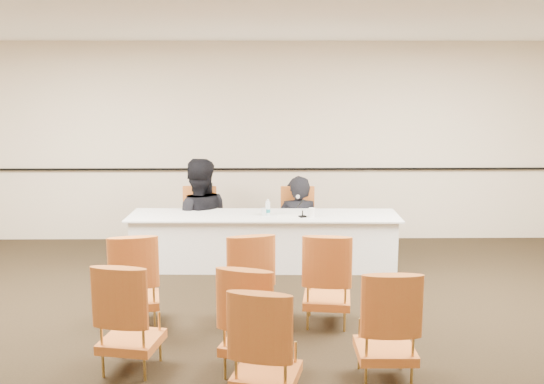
{
  "coord_description": "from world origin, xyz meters",
  "views": [
    {
      "loc": [
        0.05,
        -5.16,
        2.38
      ],
      "look_at": [
        0.15,
        2.6,
        0.99
      ],
      "focal_mm": 40.0,
      "sensor_mm": 36.0,
      "label": 1
    }
  ],
  "objects_px": {
    "panel_table": "(264,241)",
    "panelist_second_chair": "(198,222)",
    "aud_chair_front_right": "(327,278)",
    "coffee_cup": "(312,213)",
    "aud_chair_back_left": "(131,316)",
    "water_bottle": "(268,207)",
    "microphone": "(303,207)",
    "aud_chair_extra": "(267,346)",
    "aud_chair_front_mid": "(247,278)",
    "panelist_second": "(198,227)",
    "aud_chair_back_right": "(386,324)",
    "panelist_main_chair": "(298,222)",
    "drinking_glass": "(264,212)",
    "panelist_main": "(298,236)",
    "aud_chair_back_mid": "(253,318)",
    "aud_chair_front_left": "(135,279)"
  },
  "relations": [
    {
      "from": "panel_table",
      "to": "panelist_second_chair",
      "type": "height_order",
      "value": "panelist_second_chair"
    },
    {
      "from": "panel_table",
      "to": "aud_chair_front_right",
      "type": "xyz_separation_m",
      "value": [
        0.63,
        -1.94,
        0.12
      ]
    },
    {
      "from": "coffee_cup",
      "to": "aud_chair_back_left",
      "type": "xyz_separation_m",
      "value": [
        -1.72,
        -2.73,
        -0.29
      ]
    },
    {
      "from": "water_bottle",
      "to": "coffee_cup",
      "type": "distance_m",
      "value": 0.57
    },
    {
      "from": "microphone",
      "to": "water_bottle",
      "type": "distance_m",
      "value": 0.46
    },
    {
      "from": "panelist_second_chair",
      "to": "microphone",
      "type": "relative_size",
      "value": 3.5
    },
    {
      "from": "aud_chair_extra",
      "to": "aud_chair_front_mid",
      "type": "bearing_deg",
      "value": 111.11
    },
    {
      "from": "panelist_second",
      "to": "aud_chair_extra",
      "type": "xyz_separation_m",
      "value": [
        0.93,
        -4.06,
        0.07
      ]
    },
    {
      "from": "aud_chair_back_left",
      "to": "aud_chair_back_right",
      "type": "distance_m",
      "value": 2.1
    },
    {
      "from": "coffee_cup",
      "to": "aud_chair_back_left",
      "type": "bearing_deg",
      "value": -122.19
    },
    {
      "from": "aud_chair_front_mid",
      "to": "aud_chair_back_right",
      "type": "bearing_deg",
      "value": -59.32
    },
    {
      "from": "panel_table",
      "to": "coffee_cup",
      "type": "height_order",
      "value": "coffee_cup"
    },
    {
      "from": "panelist_second",
      "to": "aud_chair_front_right",
      "type": "xyz_separation_m",
      "value": [
        1.54,
        -2.49,
        0.07
      ]
    },
    {
      "from": "panelist_main_chair",
      "to": "coffee_cup",
      "type": "height_order",
      "value": "panelist_main_chair"
    },
    {
      "from": "panelist_second",
      "to": "microphone",
      "type": "distance_m",
      "value": 1.63
    },
    {
      "from": "water_bottle",
      "to": "coffee_cup",
      "type": "bearing_deg",
      "value": -12.73
    },
    {
      "from": "panelist_second_chair",
      "to": "aud_chair_extra",
      "type": "height_order",
      "value": "same"
    },
    {
      "from": "aud_chair_back_right",
      "to": "drinking_glass",
      "type": "bearing_deg",
      "value": 108.31
    },
    {
      "from": "panelist_main",
      "to": "coffee_cup",
      "type": "xyz_separation_m",
      "value": [
        0.14,
        -0.68,
        0.48
      ]
    },
    {
      "from": "aud_chair_front_mid",
      "to": "aud_chair_back_mid",
      "type": "height_order",
      "value": "same"
    },
    {
      "from": "drinking_glass",
      "to": "aud_chair_back_mid",
      "type": "bearing_deg",
      "value": -91.84
    },
    {
      "from": "microphone",
      "to": "aud_chair_front_mid",
      "type": "xyz_separation_m",
      "value": [
        -0.66,
        -1.75,
        -0.36
      ]
    },
    {
      "from": "aud_chair_front_right",
      "to": "aud_chair_back_left",
      "type": "xyz_separation_m",
      "value": [
        -1.74,
        -0.96,
        0.0
      ]
    },
    {
      "from": "panelist_main_chair",
      "to": "panelist_second_chair",
      "type": "relative_size",
      "value": 1.0
    },
    {
      "from": "coffee_cup",
      "to": "aud_chair_extra",
      "type": "height_order",
      "value": "aud_chair_extra"
    },
    {
      "from": "panelist_main_chair",
      "to": "aud_chair_front_left",
      "type": "bearing_deg",
      "value": -124.32
    },
    {
      "from": "coffee_cup",
      "to": "panelist_second_chair",
      "type": "bearing_deg",
      "value": 154.94
    },
    {
      "from": "panelist_main_chair",
      "to": "aud_chair_extra",
      "type": "height_order",
      "value": "same"
    },
    {
      "from": "aud_chair_front_mid",
      "to": "aud_chair_back_left",
      "type": "relative_size",
      "value": 1.0
    },
    {
      "from": "panel_table",
      "to": "coffee_cup",
      "type": "bearing_deg",
      "value": -13.53
    },
    {
      "from": "drinking_glass",
      "to": "panelist_second_chair",
      "type": "bearing_deg",
      "value": 146.39
    },
    {
      "from": "drinking_glass",
      "to": "aud_chair_front_right",
      "type": "distance_m",
      "value": 2.0
    },
    {
      "from": "panelist_main_chair",
      "to": "aud_chair_front_mid",
      "type": "distance_m",
      "value": 2.51
    },
    {
      "from": "panelist_main_chair",
      "to": "aud_chair_extra",
      "type": "distance_m",
      "value": 4.05
    },
    {
      "from": "aud_chair_back_mid",
      "to": "aud_chair_extra",
      "type": "distance_m",
      "value": 0.55
    },
    {
      "from": "panelist_main",
      "to": "panelist_main_chair",
      "type": "distance_m",
      "value": 0.19
    },
    {
      "from": "aud_chair_front_mid",
      "to": "drinking_glass",
      "type": "bearing_deg",
      "value": 71.77
    },
    {
      "from": "coffee_cup",
      "to": "aud_chair_front_left",
      "type": "height_order",
      "value": "aud_chair_front_left"
    },
    {
      "from": "panelist_second_chair",
      "to": "panelist_main",
      "type": "bearing_deg",
      "value": -0.0
    },
    {
      "from": "water_bottle",
      "to": "aud_chair_back_left",
      "type": "xyz_separation_m",
      "value": [
        -1.16,
        -2.86,
        -0.33
      ]
    },
    {
      "from": "water_bottle",
      "to": "aud_chair_front_right",
      "type": "distance_m",
      "value": 2.01
    },
    {
      "from": "panelist_main",
      "to": "aud_chair_back_right",
      "type": "height_order",
      "value": "panelist_main"
    },
    {
      "from": "panelist_main",
      "to": "coffee_cup",
      "type": "bearing_deg",
      "value": 101.04
    },
    {
      "from": "aud_chair_back_left",
      "to": "aud_chair_extra",
      "type": "height_order",
      "value": "same"
    },
    {
      "from": "aud_chair_front_left",
      "to": "aud_chair_back_left",
      "type": "distance_m",
      "value": 0.98
    },
    {
      "from": "aud_chair_front_right",
      "to": "aud_chair_back_right",
      "type": "relative_size",
      "value": 1.0
    },
    {
      "from": "microphone",
      "to": "drinking_glass",
      "type": "relative_size",
      "value": 2.71
    },
    {
      "from": "panelist_second",
      "to": "aud_chair_back_right",
      "type": "height_order",
      "value": "panelist_second"
    },
    {
      "from": "panelist_main_chair",
      "to": "aud_chair_front_right",
      "type": "relative_size",
      "value": 1.0
    },
    {
      "from": "microphone",
      "to": "aud_chair_front_right",
      "type": "xyz_separation_m",
      "value": [
        0.13,
        -1.78,
        -0.36
      ]
    }
  ]
}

